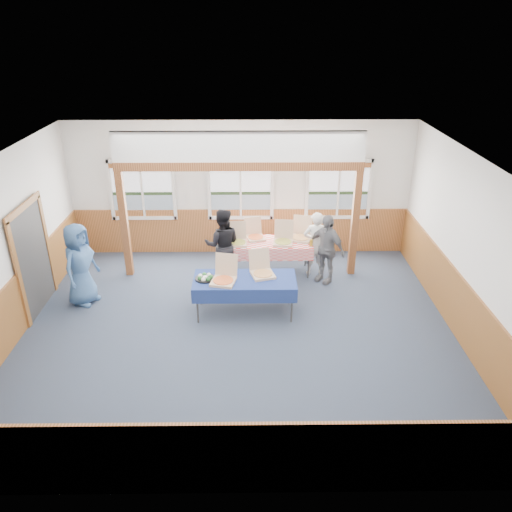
{
  "coord_description": "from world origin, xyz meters",
  "views": [
    {
      "loc": [
        0.24,
        -7.74,
        5.26
      ],
      "look_at": [
        0.33,
        1.0,
        1.05
      ],
      "focal_mm": 35.0,
      "sensor_mm": 36.0,
      "label": 1
    }
  ],
  "objects_px": {
    "table_left": "(245,281)",
    "man_blue": "(80,264)",
    "woman_black": "(223,245)",
    "table_right": "(271,244)",
    "woman_white": "(315,244)",
    "person_grey": "(326,249)"
  },
  "relations": [
    {
      "from": "woman_black",
      "to": "woman_white",
      "type": "bearing_deg",
      "value": -174.86
    },
    {
      "from": "table_left",
      "to": "table_right",
      "type": "relative_size",
      "value": 1.08
    },
    {
      "from": "person_grey",
      "to": "woman_black",
      "type": "bearing_deg",
      "value": -140.14
    },
    {
      "from": "woman_white",
      "to": "person_grey",
      "type": "bearing_deg",
      "value": 117.64
    },
    {
      "from": "table_right",
      "to": "woman_black",
      "type": "distance_m",
      "value": 1.11
    },
    {
      "from": "table_right",
      "to": "man_blue",
      "type": "height_order",
      "value": "man_blue"
    },
    {
      "from": "table_left",
      "to": "table_right",
      "type": "distance_m",
      "value": 1.84
    },
    {
      "from": "table_left",
      "to": "woman_black",
      "type": "relative_size",
      "value": 1.23
    },
    {
      "from": "woman_black",
      "to": "person_grey",
      "type": "bearing_deg",
      "value": 176.31
    },
    {
      "from": "man_blue",
      "to": "person_grey",
      "type": "distance_m",
      "value": 5.06
    },
    {
      "from": "table_left",
      "to": "man_blue",
      "type": "xyz_separation_m",
      "value": [
        -3.25,
        0.47,
        0.15
      ]
    },
    {
      "from": "woman_white",
      "to": "man_blue",
      "type": "height_order",
      "value": "man_blue"
    },
    {
      "from": "table_left",
      "to": "man_blue",
      "type": "height_order",
      "value": "man_blue"
    },
    {
      "from": "woman_black",
      "to": "person_grey",
      "type": "xyz_separation_m",
      "value": [
        2.22,
        -0.15,
        -0.04
      ]
    },
    {
      "from": "woman_white",
      "to": "woman_black",
      "type": "bearing_deg",
      "value": 2.52
    },
    {
      "from": "woman_white",
      "to": "woman_black",
      "type": "distance_m",
      "value": 2.04
    },
    {
      "from": "table_right",
      "to": "man_blue",
      "type": "xyz_separation_m",
      "value": [
        -3.83,
        -1.28,
        0.15
      ]
    },
    {
      "from": "man_blue",
      "to": "person_grey",
      "type": "bearing_deg",
      "value": -59.1
    },
    {
      "from": "table_left",
      "to": "man_blue",
      "type": "bearing_deg",
      "value": 174.8
    },
    {
      "from": "table_right",
      "to": "woman_black",
      "type": "height_order",
      "value": "woman_black"
    },
    {
      "from": "person_grey",
      "to": "table_right",
      "type": "bearing_deg",
      "value": -156.6
    },
    {
      "from": "table_left",
      "to": "woman_black",
      "type": "distance_m",
      "value": 1.55
    }
  ]
}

